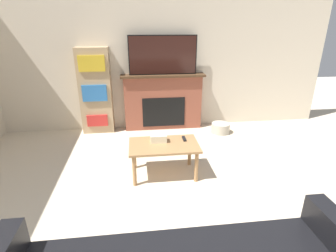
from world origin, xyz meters
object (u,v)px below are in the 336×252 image
at_px(fireplace, 163,102).
at_px(bookshelf, 96,91).
at_px(storage_basket, 220,128).
at_px(tv, 163,55).
at_px(coffee_table, 164,148).

xyz_separation_m(fireplace, bookshelf, (-1.26, -0.02, 0.25)).
distance_m(bookshelf, storage_basket, 2.46).
bearing_deg(fireplace, tv, -90.00).
distance_m(fireplace, coffee_table, 1.77).
bearing_deg(fireplace, coffee_table, -95.70).
xyz_separation_m(coffee_table, bookshelf, (-1.09, 1.73, 0.40)).
bearing_deg(tv, fireplace, 90.00).
bearing_deg(coffee_table, storage_basket, 47.56).
xyz_separation_m(fireplace, coffee_table, (-0.18, -1.76, -0.14)).
distance_m(coffee_table, storage_basket, 1.86).
relative_size(fireplace, storage_basket, 4.57).
bearing_deg(storage_basket, tv, 160.36).
relative_size(fireplace, coffee_table, 1.71).
xyz_separation_m(tv, bookshelf, (-1.26, -0.00, -0.63)).
bearing_deg(fireplace, bookshelf, -178.95).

